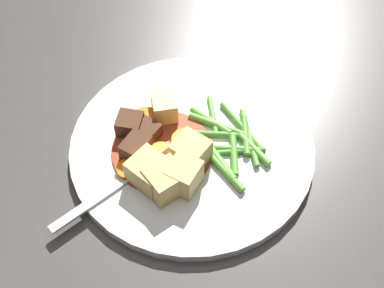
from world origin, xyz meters
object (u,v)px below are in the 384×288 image
(carrot_slice_1, at_px, (185,142))
(meat_chunk_3, at_px, (174,157))
(potato_chunk_2, at_px, (184,176))
(meat_chunk_0, at_px, (148,132))
(meat_chunk_1, at_px, (136,148))
(meat_chunk_4, at_px, (130,125))
(carrot_slice_3, at_px, (161,158))
(potato_chunk_0, at_px, (164,107))
(carrot_slice_0, at_px, (146,120))
(potato_chunk_3, at_px, (165,181))
(potato_chunk_1, at_px, (150,172))
(potato_chunk_4, at_px, (193,153))
(fork, at_px, (125,180))
(carrot_slice_2, at_px, (128,170))
(meat_chunk_2, at_px, (183,166))
(dinner_plate, at_px, (192,147))

(carrot_slice_1, relative_size, meat_chunk_3, 1.23)
(potato_chunk_2, height_order, meat_chunk_0, potato_chunk_2)
(meat_chunk_1, bearing_deg, meat_chunk_4, -71.36)
(carrot_slice_3, relative_size, potato_chunk_0, 1.00)
(carrot_slice_0, distance_m, potato_chunk_3, 0.09)
(potato_chunk_1, bearing_deg, carrot_slice_0, -79.64)
(carrot_slice_0, xyz_separation_m, potato_chunk_4, (-0.06, 0.05, 0.01))
(potato_chunk_0, xyz_separation_m, meat_chunk_4, (0.04, 0.03, -0.00))
(potato_chunk_0, height_order, meat_chunk_0, potato_chunk_0)
(potato_chunk_0, xyz_separation_m, fork, (0.03, 0.10, -0.01))
(carrot_slice_0, height_order, meat_chunk_4, meat_chunk_4)
(carrot_slice_3, height_order, potato_chunk_2, potato_chunk_2)
(carrot_slice_1, height_order, meat_chunk_1, meat_chunk_1)
(potato_chunk_2, bearing_deg, meat_chunk_3, -66.14)
(carrot_slice_2, relative_size, potato_chunk_3, 0.69)
(carrot_slice_3, xyz_separation_m, meat_chunk_2, (-0.03, 0.01, 0.00))
(potato_chunk_3, xyz_separation_m, meat_chunk_0, (0.03, -0.07, -0.01))
(potato_chunk_3, height_order, meat_chunk_4, potato_chunk_3)
(carrot_slice_0, height_order, fork, carrot_slice_0)
(potato_chunk_0, relative_size, meat_chunk_4, 1.21)
(meat_chunk_0, distance_m, meat_chunk_1, 0.03)
(carrot_slice_0, xyz_separation_m, potato_chunk_2, (-0.05, 0.08, 0.01))
(carrot_slice_0, bearing_deg, carrot_slice_3, 114.75)
(meat_chunk_3, xyz_separation_m, meat_chunk_4, (0.05, -0.04, 0.00))
(meat_chunk_0, bearing_deg, potato_chunk_4, 149.80)
(potato_chunk_2, distance_m, meat_chunk_0, 0.08)
(potato_chunk_1, height_order, meat_chunk_0, potato_chunk_1)
(meat_chunk_0, relative_size, meat_chunk_2, 0.86)
(potato_chunk_2, height_order, meat_chunk_1, potato_chunk_2)
(dinner_plate, xyz_separation_m, fork, (0.07, 0.06, 0.01))
(meat_chunk_4, bearing_deg, potato_chunk_4, 153.22)
(carrot_slice_0, height_order, meat_chunk_2, meat_chunk_2)
(carrot_slice_1, distance_m, meat_chunk_1, 0.06)
(potato_chunk_2, relative_size, meat_chunk_0, 1.40)
(potato_chunk_3, bearing_deg, carrot_slice_1, -105.03)
(meat_chunk_0, xyz_separation_m, meat_chunk_2, (-0.04, 0.04, -0.00))
(potato_chunk_4, height_order, meat_chunk_1, potato_chunk_4)
(carrot_slice_1, height_order, fork, carrot_slice_1)
(carrot_slice_1, relative_size, potato_chunk_3, 0.83)
(potato_chunk_1, xyz_separation_m, meat_chunk_0, (0.01, -0.06, -0.01))
(dinner_plate, bearing_deg, potato_chunk_0, -49.22)
(meat_chunk_0, bearing_deg, potato_chunk_2, 126.31)
(dinner_plate, xyz_separation_m, potato_chunk_4, (-0.00, 0.02, 0.02))
(carrot_slice_1, distance_m, potato_chunk_3, 0.06)
(fork, bearing_deg, potato_chunk_1, -171.73)
(carrot_slice_0, height_order, potato_chunk_0, potato_chunk_0)
(carrot_slice_2, xyz_separation_m, meat_chunk_1, (-0.01, -0.02, 0.01))
(carrot_slice_1, distance_m, meat_chunk_2, 0.04)
(carrot_slice_3, xyz_separation_m, meat_chunk_3, (-0.01, 0.00, 0.00))
(meat_chunk_1, relative_size, meat_chunk_3, 1.24)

